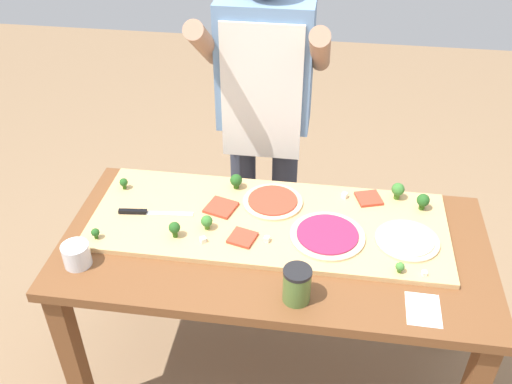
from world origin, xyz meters
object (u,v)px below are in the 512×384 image
broccoli_floret_front_mid (174,228)px  cheese_crumble_a (424,273)px  cheese_crumble_b (203,240)px  cheese_crumble_c (267,239)px  sauce_jar (297,285)px  flour_cup (77,256)px  broccoli_floret_back_right (124,183)px  cook_center (264,104)px  prep_table (274,263)px  pizza_whole_beet_magenta (327,235)px  pizza_whole_white_garlic (407,240)px  broccoli_floret_front_left (423,201)px  pizza_slice_far_left (242,238)px  broccoli_floret_center_right (236,181)px  broccoli_floret_center_left (95,233)px  chefs_knife (145,212)px  pizza_whole_tomato_red (273,201)px  pizza_slice_near_right (221,207)px  broccoli_floret_back_mid (400,267)px  broccoli_floret_front_right (207,222)px  cheese_crumble_d (345,195)px  broccoli_floret_back_left (398,190)px  pizza_slice_center (369,198)px  recipe_note (423,310)px

broccoli_floret_front_mid → cheese_crumble_a: bearing=-4.8°
cheese_crumble_b → cheese_crumble_c: (0.23, 0.04, -0.00)m
cheese_crumble_c → sauce_jar: (0.13, -0.25, 0.03)m
flour_cup → cheese_crumble_c: bearing=16.5°
broccoli_floret_back_right → cook_center: (0.52, 0.42, 0.18)m
prep_table → pizza_whole_beet_magenta: 0.24m
pizza_whole_white_garlic → flour_cup: bearing=-167.2°
pizza_whole_beet_magenta → broccoli_floret_back_right: size_ratio=5.68×
pizza_whole_beet_magenta → broccoli_floret_front_left: size_ratio=4.09×
pizza_whole_beet_magenta → pizza_slice_far_left: pizza_whole_beet_magenta is taller
pizza_whole_beet_magenta → pizza_slice_far_left: (-0.31, -0.06, -0.00)m
flour_cup → cheese_crumble_a: bearing=4.5°
cheese_crumble_c → broccoli_floret_center_right: bearing=118.2°
broccoli_floret_center_left → cheese_crumble_a: 1.17m
cook_center → chefs_knife: bearing=-124.1°
pizza_whole_tomato_red → pizza_slice_near_right: size_ratio=2.21×
flour_cup → broccoli_floret_back_mid: bearing=5.0°
broccoli_floret_center_right → chefs_knife: bearing=-145.8°
cheese_crumble_c → broccoli_floret_center_left: bearing=-173.3°
flour_cup → broccoli_floret_front_right: bearing=29.2°
broccoli_floret_center_left → cheese_crumble_d: broccoli_floret_center_left is taller
pizza_whole_tomato_red → cheese_crumble_d: 0.29m
broccoli_floret_front_mid → flour_cup: 0.35m
broccoli_floret_front_mid → flour_cup: flour_cup is taller
broccoli_floret_front_right → broccoli_floret_back_left: bearing=22.3°
pizza_slice_far_left → flour_cup: bearing=-161.0°
broccoli_floret_back_left → cheese_crumble_c: (-0.48, -0.33, -0.03)m
flour_cup → broccoli_floret_front_mid: bearing=29.0°
pizza_slice_near_right → cheese_crumble_c: 0.26m
cheese_crumble_a → cook_center: cook_center is taller
pizza_whole_tomato_red → pizza_whole_white_garlic: size_ratio=1.02×
pizza_whole_beet_magenta → flour_cup: flour_cup is taller
pizza_slice_center → broccoli_floret_back_right: (-0.99, -0.07, 0.02)m
sauce_jar → pizza_whole_beet_magenta: bearing=73.8°
pizza_slice_center → cheese_crumble_b: (-0.60, -0.34, 0.00)m
pizza_slice_center → cheese_crumble_c: (-0.37, -0.31, 0.00)m
broccoli_floret_back_mid → flour_cup: (-1.11, -0.10, -0.01)m
pizza_whole_beet_magenta → cheese_crumble_a: bearing=-24.6°
cheese_crumble_c → cook_center: (-0.10, 0.67, 0.20)m
pizza_whole_white_garlic → cheese_crumble_d: bearing=134.0°
prep_table → pizza_slice_near_right: bearing=148.6°
chefs_knife → pizza_whole_white_garlic: (0.99, -0.02, 0.00)m
pizza_slice_far_left → broccoli_floret_front_left: (0.66, 0.28, 0.03)m
pizza_slice_near_right → sauce_jar: (0.33, -0.41, 0.04)m
broccoli_floret_front_mid → cheese_crumble_b: 0.11m
pizza_whole_beet_magenta → cheese_crumble_c: (-0.22, -0.06, 0.00)m
recipe_note → broccoli_floret_back_mid: bearing=116.3°
cheese_crumble_a → recipe_note: (-0.01, -0.14, -0.03)m
chefs_knife → cheese_crumble_d: cheese_crumble_d is taller
broccoli_floret_front_right → broccoli_floret_center_left: bearing=-163.9°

